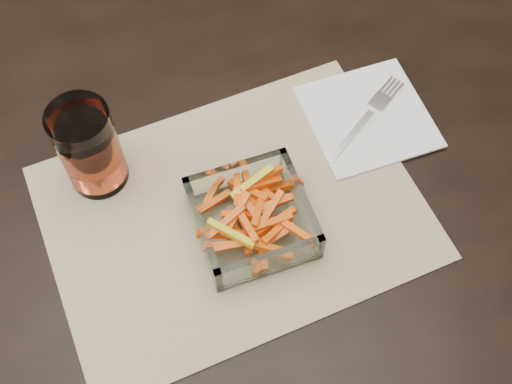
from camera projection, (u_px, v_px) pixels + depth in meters
The scene contains 6 objects.
dining_table at pixel (178, 188), 0.91m from camera, with size 1.60×0.90×0.75m.
placemat at pixel (234, 212), 0.79m from camera, with size 0.45×0.33×0.00m, color tan.
glass_bowl at pixel (252, 220), 0.76m from camera, with size 0.14×0.14×0.05m.
tumbler at pixel (90, 150), 0.76m from camera, with size 0.07×0.07×0.13m.
napkin at pixel (368, 117), 0.86m from camera, with size 0.16×0.16×0.00m, color white.
fork at pixel (367, 116), 0.85m from camera, with size 0.14×0.11×0.00m.
Camera 1 is at (-0.00, -0.46, 1.46)m, focal length 45.00 mm.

